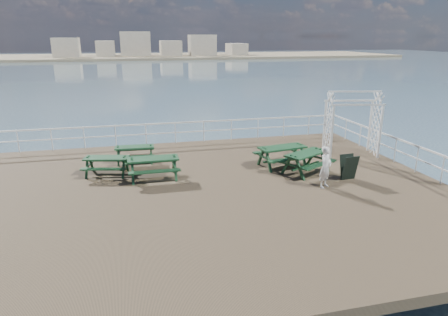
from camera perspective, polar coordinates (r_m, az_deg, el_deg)
ground at (r=14.25m, az=-3.44°, el=-5.30°), size 18.00×14.00×0.30m
sea_backdrop at (r=147.91m, az=-8.27°, el=14.60°), size 300.00×300.00×9.20m
railing at (r=16.31m, az=-5.39°, el=1.35°), size 17.77×13.76×1.10m
picnic_table_a at (r=16.31m, az=-16.41°, el=-0.54°), size 1.96×1.72×0.83m
picnic_table_b at (r=17.67m, az=-12.64°, el=1.03°), size 1.72×1.41×0.81m
picnic_table_c at (r=16.85m, az=8.33°, el=0.86°), size 2.21×1.89×0.97m
picnic_table_d at (r=15.48m, az=-10.05°, el=-0.77°), size 1.92×1.55×0.93m
picnic_table_e at (r=16.24m, az=11.66°, el=0.00°), size 2.43×2.28×0.94m
trellis_arbor at (r=19.14m, az=17.80°, el=4.29°), size 2.57×1.72×2.94m
sandwich_board at (r=15.88m, az=17.38°, el=-1.30°), size 0.63×0.49×0.97m
person at (r=14.75m, az=14.30°, el=-1.28°), size 0.66×0.61×1.52m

